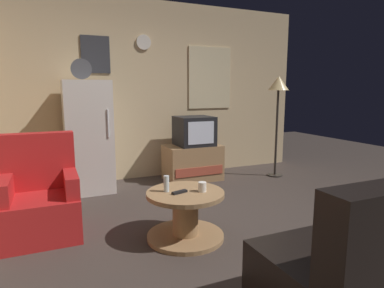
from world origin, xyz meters
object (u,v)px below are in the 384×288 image
fridge (88,136)px  mug_ceramic_white (202,187)px  coffee_table (185,215)px  wine_glass (166,184)px  crt_tv (194,131)px  standing_lamp (278,91)px  tv_stand (193,163)px  remote_control (180,192)px  armchair (40,200)px

fridge → mug_ceramic_white: 2.12m
coffee_table → wine_glass: wine_glass is taller
crt_tv → mug_ceramic_white: (-0.76, -1.90, -0.26)m
fridge → coffee_table: size_ratio=2.46×
standing_lamp → mug_ceramic_white: size_ratio=17.67×
fridge → tv_stand: (1.52, -0.06, -0.49)m
standing_lamp → coffee_table: standing_lamp is taller
crt_tv → remote_control: size_ratio=3.60×
armchair → mug_ceramic_white: bearing=-27.0°
coffee_table → armchair: (-1.23, 0.64, 0.11)m
fridge → coffee_table: bearing=-71.4°
remote_control → armchair: 1.35m
tv_stand → standing_lamp: (1.31, -0.33, 1.09)m
tv_stand → wine_glass: wine_glass is taller
tv_stand → standing_lamp: size_ratio=0.53×
fridge → armchair: bearing=-115.3°
tv_stand → wine_glass: 2.07m
tv_stand → crt_tv: size_ratio=1.56×
tv_stand → remote_control: (-0.95, -1.87, 0.19)m
crt_tv → coffee_table: size_ratio=0.75×
fridge → armchair: size_ratio=1.84×
coffee_table → wine_glass: bearing=156.2°
crt_tv → coffee_table: (-0.91, -1.84, -0.53)m
mug_ceramic_white → remote_control: 0.21m
crt_tv → armchair: crt_tv is taller
wine_glass → remote_control: 0.15m
tv_stand → fridge: bearing=177.9°
standing_lamp → wine_glass: 2.88m
fridge → crt_tv: fridge is taller
coffee_table → fridge: bearing=108.6°
mug_ceramic_white → armchair: bearing=153.0°
remote_control → armchair: (-1.17, 0.66, -0.13)m
crt_tv → armchair: size_ratio=0.56×
standing_lamp → coffee_table: bearing=-145.4°
fridge → armchair: (-0.60, -1.26, -0.42)m
tv_stand → mug_ceramic_white: (-0.74, -1.90, 0.23)m
tv_stand → coffee_table: bearing=-115.5°
tv_stand → wine_glass: (-1.04, -1.77, 0.26)m
remote_control → tv_stand: bearing=48.2°
wine_glass → fridge: bearing=104.7°
fridge → remote_control: 2.02m
crt_tv → standing_lamp: bearing=-14.2°
standing_lamp → crt_tv: bearing=165.8°
coffee_table → remote_control: (-0.07, -0.02, 0.24)m
mug_ceramic_white → fridge: bearing=111.7°
fridge → mug_ceramic_white: fridge is taller
coffee_table → standing_lamp: bearing=34.6°
mug_ceramic_white → wine_glass: bearing=156.4°
fridge → standing_lamp: (2.83, -0.38, 0.60)m
fridge → remote_control: bearing=-73.4°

